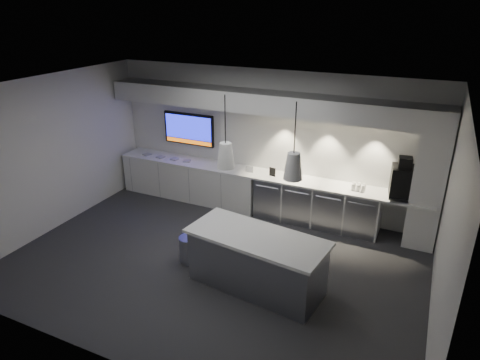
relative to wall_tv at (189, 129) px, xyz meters
The scene contains 28 objects.
floor 3.47m from the wall_tv, 52.18° to the right, with size 7.00×7.00×0.00m, color #2B2B2D.
ceiling 3.42m from the wall_tv, 52.18° to the right, with size 7.00×7.00×0.00m, color black.
wall_back 1.90m from the wall_tv, ahead, with size 7.00×7.00×0.00m, color silver.
wall_front 5.30m from the wall_tv, 68.99° to the right, with size 7.00×7.00×0.00m, color silver.
wall_left 2.92m from the wall_tv, 123.17° to the right, with size 7.00×7.00×0.00m, color silver.
wall_right 5.93m from the wall_tv, 24.38° to the right, with size 7.00×7.00×0.00m, color silver.
back_counter 2.04m from the wall_tv, ahead, with size 6.80×0.65×0.04m, color white.
left_base_cabinets 1.17m from the wall_tv, 61.19° to the right, with size 3.30×0.63×0.86m, color silver.
fridge_unit_a 2.45m from the wall_tv, ahead, with size 0.60×0.61×0.85m, color #979AA0.
fridge_unit_b 3.01m from the wall_tv, ahead, with size 0.60×0.61×0.85m, color #979AA0.
fridge_unit_c 3.60m from the wall_tv, ahead, with size 0.60×0.61×0.85m, color #979AA0.
fridge_unit_d 4.21m from the wall_tv, ahead, with size 0.60×0.61×0.85m, color #979AA0.
backsplash 3.10m from the wall_tv, ahead, with size 4.60×0.03×1.30m, color silver.
soffit 2.09m from the wall_tv, ahead, with size 6.90×0.60×0.40m, color silver.
column 5.11m from the wall_tv, ahead, with size 0.55×0.55×2.60m, color silver.
wall_tv is the anchor object (origin of this frame).
island 4.09m from the wall_tv, 44.05° to the right, with size 2.28×1.21×0.92m.
bin 3.26m from the wall_tv, 59.96° to the right, with size 0.34×0.34×0.48m, color #979AA0.
coffee_machine 4.68m from the wall_tv, ahead, with size 0.48×0.64×0.76m.
sign_black 2.26m from the wall_tv, ahead, with size 0.14×0.02×0.18m, color black.
sign_white 1.78m from the wall_tv, 11.07° to the right, with size 0.18×0.02×0.14m, color white.
cup_cluster 3.97m from the wall_tv, ahead, with size 0.26×0.16×0.14m, color silver, non-canonical shape.
tray_a 1.21m from the wall_tv, 160.62° to the right, with size 0.16×0.16×0.03m, color #9C9C9C.
tray_b 0.94m from the wall_tv, 148.36° to the right, with size 0.16×0.16×0.03m, color #9C9C9C.
tray_c 0.76m from the wall_tv, 123.11° to the right, with size 0.16×0.16×0.03m, color #9C9C9C.
tray_d 0.73m from the wall_tv, 71.82° to the right, with size 0.16×0.16×0.03m, color #9C9C9C.
pendant_left 3.64m from the wall_tv, 49.82° to the right, with size 0.27×0.27×1.08m.
pendant_right 4.37m from the wall_tv, 39.27° to the right, with size 0.27×0.27×1.08m.
Camera 1 is at (3.09, -5.56, 4.24)m, focal length 32.00 mm.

